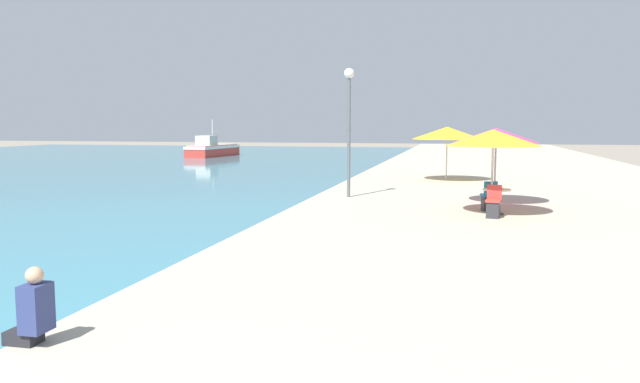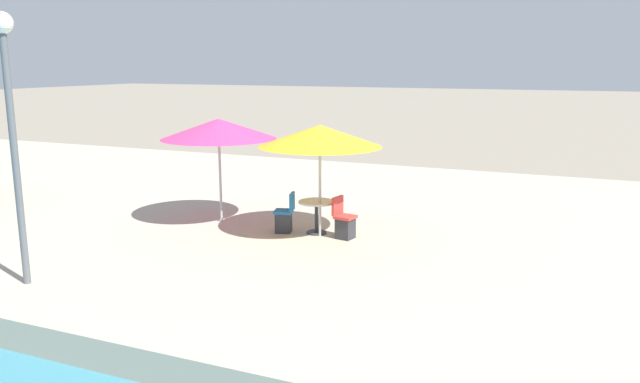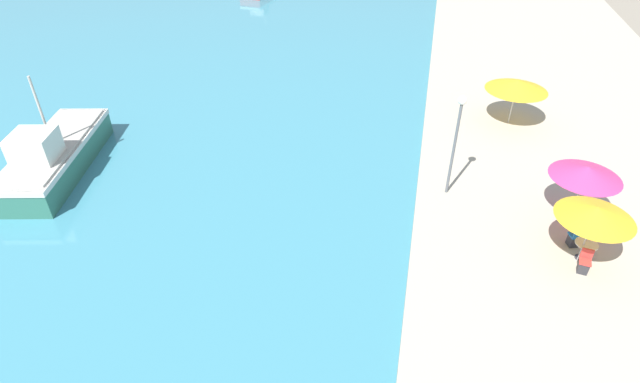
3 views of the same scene
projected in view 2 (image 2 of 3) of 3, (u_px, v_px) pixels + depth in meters
The scene contains 6 objects.
cafe_umbrella_pink at pixel (320, 136), 13.33m from camera, with size 2.67×2.67×2.45m.
cafe_umbrella_white at pixel (219, 129), 14.56m from camera, with size 2.71×2.71×2.48m.
cafe_table at pixel (316, 210), 13.87m from camera, with size 0.80×0.80×0.74m.
cafe_chair_left at pixel (285, 218), 14.01m from camera, with size 0.50×0.52×0.91m.
cafe_chair_right at pixel (344, 224), 13.52m from camera, with size 0.47×0.49×0.91m.
lamppost at pixel (10, 104), 10.20m from camera, with size 0.36×0.36×4.56m.
Camera 2 is at (-6.15, 11.28, 4.30)m, focal length 35.00 mm.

